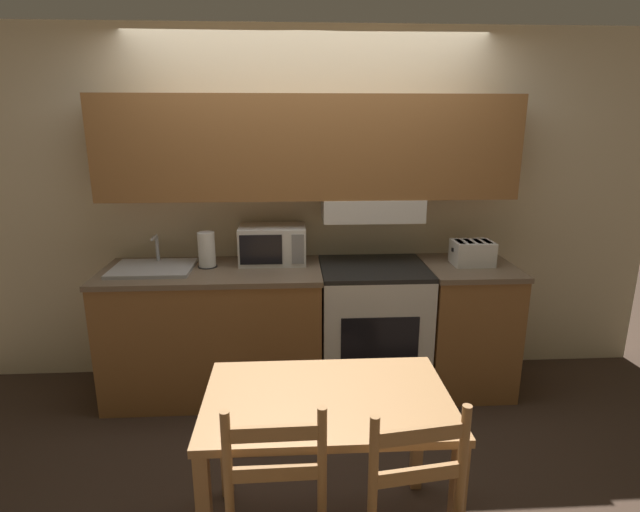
# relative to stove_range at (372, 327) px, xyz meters

# --- Properties ---
(ground_plane) EXTENTS (16.00, 16.00, 0.00)m
(ground_plane) POSITION_rel_stove_range_xyz_m (-0.44, 0.32, -0.46)
(ground_plane) COLOR #3D2D23
(wall_back) EXTENTS (5.25, 0.38, 2.55)m
(wall_back) POSITION_rel_stove_range_xyz_m (-0.43, 0.25, 1.03)
(wall_back) COLOR beige
(wall_back) RESTS_ON ground_plane
(lower_counter_main) EXTENTS (1.50, 0.67, 0.93)m
(lower_counter_main) POSITION_rel_stove_range_xyz_m (-1.13, -0.00, 0.00)
(lower_counter_main) COLOR #936033
(lower_counter_main) RESTS_ON ground_plane
(lower_counter_right_stub) EXTENTS (0.62, 0.67, 0.93)m
(lower_counter_right_stub) POSITION_rel_stove_range_xyz_m (0.68, -0.00, 0.00)
(lower_counter_right_stub) COLOR #936033
(lower_counter_right_stub) RESTS_ON ground_plane
(stove_range) EXTENTS (0.74, 0.65, 0.93)m
(stove_range) POSITION_rel_stove_range_xyz_m (0.00, 0.00, 0.00)
(stove_range) COLOR white
(stove_range) RESTS_ON ground_plane
(microwave) EXTENTS (0.47, 0.31, 0.27)m
(microwave) POSITION_rel_stove_range_xyz_m (-0.71, 0.14, 0.60)
(microwave) COLOR white
(microwave) RESTS_ON lower_counter_main
(toaster) EXTENTS (0.29, 0.21, 0.17)m
(toaster) POSITION_rel_stove_range_xyz_m (0.70, 0.01, 0.55)
(toaster) COLOR white
(toaster) RESTS_ON lower_counter_right_stub
(sink_basin) EXTENTS (0.54, 0.42, 0.21)m
(sink_basin) POSITION_rel_stove_range_xyz_m (-1.52, -0.00, 0.48)
(sink_basin) COLOR #B7BABF
(sink_basin) RESTS_ON lower_counter_main
(paper_towel_roll) EXTENTS (0.13, 0.13, 0.25)m
(paper_towel_roll) POSITION_rel_stove_range_xyz_m (-1.16, 0.05, 0.59)
(paper_towel_roll) COLOR black
(paper_towel_roll) RESTS_ON lower_counter_main
(dining_table) EXTENTS (1.08, 0.69, 0.75)m
(dining_table) POSITION_rel_stove_range_xyz_m (-0.43, -1.38, 0.17)
(dining_table) COLOR #9E7042
(dining_table) RESTS_ON ground_plane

